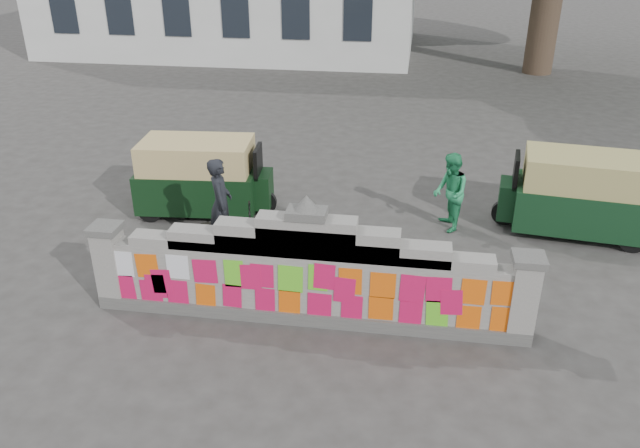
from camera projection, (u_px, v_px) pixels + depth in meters
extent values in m
plane|color=#383533|center=(308.00, 319.00, 9.30)|extent=(100.00, 100.00, 0.00)
cube|color=#4C4C49|center=(308.00, 313.00, 9.26)|extent=(6.40, 0.42, 0.20)
cube|color=gray|center=(307.00, 285.00, 9.04)|extent=(6.40, 0.32, 1.00)
cube|color=gray|center=(307.00, 250.00, 8.79)|extent=(5.20, 0.32, 0.14)
cube|color=gray|center=(307.00, 246.00, 8.76)|extent=(4.00, 0.32, 0.28)
cube|color=gray|center=(307.00, 241.00, 8.73)|extent=(2.60, 0.32, 0.44)
cube|color=gray|center=(307.00, 236.00, 8.70)|extent=(1.40, 0.32, 0.58)
cube|color=#4C4C49|center=(307.00, 213.00, 8.54)|extent=(0.55, 0.36, 0.12)
cone|color=#4C4C49|center=(307.00, 203.00, 8.47)|extent=(0.36, 0.36, 0.22)
cube|color=gray|center=(111.00, 267.00, 9.45)|extent=(0.36, 0.40, 1.24)
cube|color=#4C4C49|center=(105.00, 228.00, 9.16)|extent=(0.44, 0.44, 0.10)
cube|color=gray|center=(522.00, 301.00, 8.62)|extent=(0.36, 0.40, 1.24)
cube|color=#4C4C49|center=(529.00, 259.00, 8.33)|extent=(0.44, 0.44, 0.10)
imported|color=black|center=(223.00, 233.00, 10.81)|extent=(1.89, 1.09, 0.94)
imported|color=black|center=(222.00, 216.00, 10.67)|extent=(0.52, 0.66, 1.59)
imported|color=#2B9E61|center=(450.00, 192.00, 11.71)|extent=(0.73, 0.85, 1.51)
cube|color=black|center=(199.00, 187.00, 12.53)|extent=(2.43, 1.46, 0.78)
cube|color=tan|center=(196.00, 155.00, 12.23)|extent=(2.24, 1.39, 0.58)
cube|color=black|center=(259.00, 189.00, 12.45)|extent=(0.54, 0.72, 0.68)
cube|color=black|center=(258.00, 161.00, 12.20)|extent=(0.14, 0.69, 0.58)
cylinder|color=black|center=(265.00, 202.00, 12.57)|extent=(0.49, 0.16, 0.49)
cylinder|color=black|center=(150.00, 210.00, 12.23)|extent=(0.49, 0.16, 0.49)
cylinder|color=black|center=(166.00, 189.00, 13.19)|extent=(0.49, 0.16, 0.49)
cube|color=#11331A|center=(580.00, 206.00, 11.66)|extent=(2.52, 1.58, 0.79)
cube|color=tan|center=(587.00, 172.00, 11.35)|extent=(2.32, 1.51, 0.59)
cube|color=#11331A|center=(512.00, 199.00, 11.97)|extent=(0.58, 0.75, 0.69)
cube|color=black|center=(516.00, 170.00, 11.71)|extent=(0.17, 0.70, 0.59)
cylinder|color=black|center=(504.00, 212.00, 12.12)|extent=(0.51, 0.18, 0.50)
cylinder|color=black|center=(624.00, 214.00, 12.04)|extent=(0.51, 0.18, 0.50)
cylinder|color=black|center=(633.00, 239.00, 11.09)|extent=(0.51, 0.18, 0.50)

